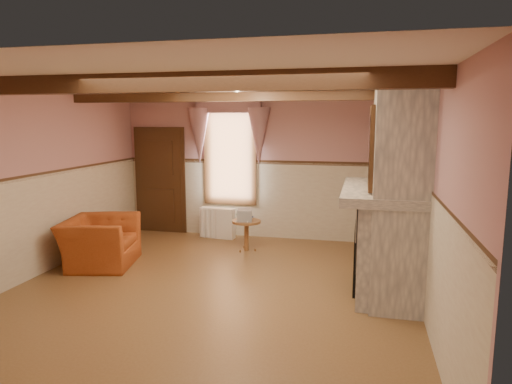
% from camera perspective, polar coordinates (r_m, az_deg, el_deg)
% --- Properties ---
extents(floor, '(5.50, 6.00, 0.01)m').
position_cam_1_polar(floor, '(6.47, -5.55, -12.04)').
color(floor, brown).
rests_on(floor, ground).
extents(ceiling, '(5.50, 6.00, 0.01)m').
position_cam_1_polar(ceiling, '(6.06, -5.96, 13.52)').
color(ceiling, silver).
rests_on(ceiling, wall_back).
extents(wall_back, '(5.50, 0.02, 2.80)m').
position_cam_1_polar(wall_back, '(8.98, 0.49, 3.14)').
color(wall_back, '#B37C7D').
rests_on(wall_back, floor).
extents(wall_front, '(5.50, 0.02, 2.80)m').
position_cam_1_polar(wall_front, '(3.47, -22.15, -7.02)').
color(wall_front, '#B37C7D').
rests_on(wall_front, floor).
extents(wall_left, '(0.02, 6.00, 2.80)m').
position_cam_1_polar(wall_left, '(7.47, -26.14, 1.02)').
color(wall_left, '#B37C7D').
rests_on(wall_left, floor).
extents(wall_right, '(0.02, 6.00, 2.80)m').
position_cam_1_polar(wall_right, '(5.83, 20.73, -0.64)').
color(wall_right, '#B37C7D').
rests_on(wall_right, floor).
extents(wainscot, '(5.50, 6.00, 1.50)m').
position_cam_1_polar(wainscot, '(6.24, -5.66, -5.59)').
color(wainscot, beige).
rests_on(wainscot, floor).
extents(chair_rail, '(5.50, 6.00, 0.08)m').
position_cam_1_polar(chair_rail, '(6.09, -5.76, 1.24)').
color(chair_rail, black).
rests_on(chair_rail, wainscot).
extents(firebox, '(0.20, 0.95, 0.90)m').
position_cam_1_polar(firebox, '(6.58, 13.05, -7.73)').
color(firebox, black).
rests_on(firebox, floor).
extents(armchair, '(1.26, 1.37, 0.76)m').
position_cam_1_polar(armchair, '(7.77, -18.92, -5.91)').
color(armchair, '#994219').
rests_on(armchair, floor).
extents(side_table, '(0.65, 0.65, 0.55)m').
position_cam_1_polar(side_table, '(8.18, -1.19, -5.46)').
color(side_table, brown).
rests_on(side_table, floor).
extents(book_stack, '(0.32, 0.37, 0.20)m').
position_cam_1_polar(book_stack, '(8.09, -1.43, -2.89)').
color(book_stack, '#B7AD8C').
rests_on(book_stack, side_table).
extents(radiator, '(0.72, 0.25, 0.60)m').
position_cam_1_polar(radiator, '(9.08, -4.85, -3.86)').
color(radiator, white).
rests_on(radiator, floor).
extents(bowl, '(0.37, 0.37, 0.09)m').
position_cam_1_polar(bowl, '(6.44, 15.56, 1.07)').
color(bowl, brown).
rests_on(bowl, mantel).
extents(mantel_clock, '(0.14, 0.24, 0.20)m').
position_cam_1_polar(mantel_clock, '(7.16, 15.36, 2.29)').
color(mantel_clock, black).
rests_on(mantel_clock, mantel).
extents(oil_lamp, '(0.11, 0.11, 0.28)m').
position_cam_1_polar(oil_lamp, '(6.67, 15.51, 2.15)').
color(oil_lamp, '#CD8139').
rests_on(oil_lamp, mantel).
extents(candle_red, '(0.06, 0.06, 0.16)m').
position_cam_1_polar(candle_red, '(5.68, 15.86, 0.37)').
color(candle_red, maroon).
rests_on(candle_red, mantel).
extents(jar_yellow, '(0.06, 0.06, 0.12)m').
position_cam_1_polar(jar_yellow, '(6.19, 15.65, 0.88)').
color(jar_yellow, gold).
rests_on(jar_yellow, mantel).
extents(fireplace, '(0.85, 2.00, 2.80)m').
position_cam_1_polar(fireplace, '(6.39, 17.17, 0.34)').
color(fireplace, gray).
rests_on(fireplace, floor).
extents(mantel, '(1.05, 2.05, 0.12)m').
position_cam_1_polar(mantel, '(6.39, 15.54, 0.04)').
color(mantel, gray).
rests_on(mantel, fireplace).
extents(overmantel_mirror, '(0.06, 1.44, 1.04)m').
position_cam_1_polar(overmantel_mirror, '(6.32, 14.09, 5.58)').
color(overmantel_mirror, silver).
rests_on(overmantel_mirror, fireplace).
extents(door, '(1.10, 0.10, 2.10)m').
position_cam_1_polar(door, '(9.64, -11.86, 1.26)').
color(door, black).
rests_on(door, floor).
extents(window, '(1.06, 0.08, 2.02)m').
position_cam_1_polar(window, '(9.08, -3.26, 4.78)').
color(window, white).
rests_on(window, wall_back).
extents(window_drapes, '(1.30, 0.14, 1.40)m').
position_cam_1_polar(window_drapes, '(8.96, -3.46, 8.56)').
color(window_drapes, gray).
rests_on(window_drapes, wall_back).
extents(ceiling_beam_front, '(5.50, 0.18, 0.20)m').
position_cam_1_polar(ceiling_beam_front, '(4.94, -10.65, 13.29)').
color(ceiling_beam_front, black).
rests_on(ceiling_beam_front, ceiling).
extents(ceiling_beam_back, '(5.50, 0.18, 0.20)m').
position_cam_1_polar(ceiling_beam_back, '(7.19, -2.74, 12.04)').
color(ceiling_beam_back, black).
rests_on(ceiling_beam_back, ceiling).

